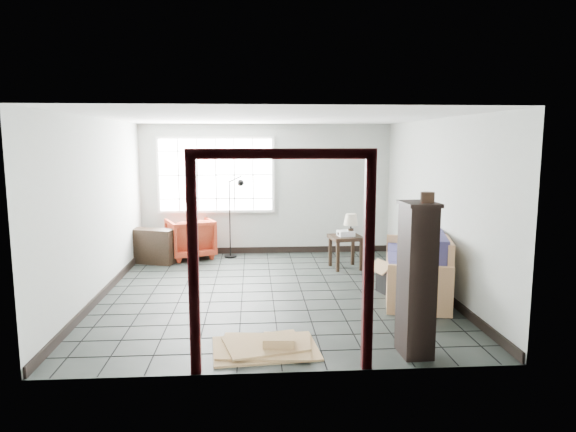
{
  "coord_description": "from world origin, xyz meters",
  "views": [
    {
      "loc": [
        -0.27,
        -7.53,
        2.27
      ],
      "look_at": [
        0.26,
        0.3,
        1.12
      ],
      "focal_mm": 32.0,
      "sensor_mm": 36.0,
      "label": 1
    }
  ],
  "objects": [
    {
      "name": "floor_lamp",
      "position": [
        -0.62,
        2.35,
        0.86
      ],
      "size": [
        0.42,
        0.31,
        1.61
      ],
      "rotation": [
        0.0,
        0.0,
        -0.06
      ],
      "color": "black",
      "rests_on": "ground"
    },
    {
      "name": "doorway_trim",
      "position": [
        0.0,
        -2.7,
        1.38
      ],
      "size": [
        1.8,
        0.08,
        2.2
      ],
      "color": "#370C0E",
      "rests_on": "ground"
    },
    {
      "name": "pot",
      "position": [
        1.5,
        -2.46,
        1.7
      ],
      "size": [
        0.19,
        0.19,
        0.11
      ],
      "rotation": [
        0.0,
        0.0,
        -0.42
      ],
      "color": "black",
      "rests_on": "tall_shelf"
    },
    {
      "name": "table_lamp",
      "position": [
        1.45,
        1.3,
        0.87
      ],
      "size": [
        0.27,
        0.27,
        0.4
      ],
      "rotation": [
        0.0,
        0.0,
        -0.05
      ],
      "color": "black",
      "rests_on": "side_table"
    },
    {
      "name": "futon_sofa",
      "position": [
        2.22,
        -0.19,
        0.36
      ],
      "size": [
        1.37,
        2.37,
        0.99
      ],
      "rotation": [
        0.0,
        0.0,
        -0.25
      ],
      "color": "#A4784A",
      "rests_on": "ground"
    },
    {
      "name": "tall_shelf",
      "position": [
        1.44,
        -2.4,
        0.84
      ],
      "size": [
        0.36,
        0.46,
        1.65
      ],
      "rotation": [
        0.0,
        0.0,
        0.04
      ],
      "color": "black",
      "rests_on": "ground"
    },
    {
      "name": "side_table",
      "position": [
        1.37,
        1.36,
        0.49
      ],
      "size": [
        0.62,
        0.62,
        0.59
      ],
      "rotation": [
        0.0,
        0.0,
        0.15
      ],
      "color": "black",
      "rests_on": "ground"
    },
    {
      "name": "ground",
      "position": [
        0.0,
        0.0,
        0.0
      ],
      "size": [
        5.5,
        5.5,
        0.0
      ],
      "primitive_type": "plane",
      "color": "black",
      "rests_on": "ground"
    },
    {
      "name": "cardboard_pile",
      "position": [
        -0.14,
        -2.18,
        0.04
      ],
      "size": [
        1.2,
        0.9,
        0.17
      ],
      "rotation": [
        0.0,
        0.0,
        0.04
      ],
      "color": "#957448",
      "rests_on": "ground"
    },
    {
      "name": "armchair",
      "position": [
        -1.5,
        2.4,
        0.43
      ],
      "size": [
        1.05,
        1.02,
        0.85
      ],
      "primitive_type": "imported",
      "rotation": [
        0.0,
        0.0,
        3.51
      ],
      "color": "maroon",
      "rests_on": "ground"
    },
    {
      "name": "console_shelf",
      "position": [
        -2.15,
        1.99,
        0.32
      ],
      "size": [
        0.89,
        0.58,
        0.64
      ],
      "rotation": [
        0.0,
        0.0,
        -0.34
      ],
      "color": "black",
      "rests_on": "ground"
    },
    {
      "name": "projector",
      "position": [
        1.36,
        1.33,
        0.64
      ],
      "size": [
        0.31,
        0.26,
        0.1
      ],
      "rotation": [
        0.0,
        0.0,
        0.17
      ],
      "color": "silver",
      "rests_on": "side_table"
    },
    {
      "name": "open_box",
      "position": [
        1.91,
        -0.16,
        0.18
      ],
      "size": [
        0.98,
        0.68,
        0.5
      ],
      "rotation": [
        0.0,
        0.0,
        0.32
      ],
      "color": "#957448",
      "rests_on": "ground"
    },
    {
      "name": "room_shell",
      "position": [
        0.0,
        0.03,
        1.68
      ],
      "size": [
        5.02,
        5.52,
        2.61
      ],
      "color": "#A6AAA3",
      "rests_on": "ground"
    },
    {
      "name": "window_panel",
      "position": [
        -1.0,
        2.7,
        1.6
      ],
      "size": [
        2.32,
        0.08,
        1.52
      ],
      "color": "silver",
      "rests_on": "ground"
    }
  ]
}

